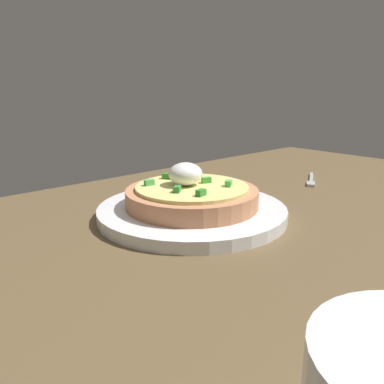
% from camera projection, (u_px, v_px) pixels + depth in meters
% --- Properties ---
extents(dining_table, '(1.20, 0.80, 0.03)m').
position_uv_depth(dining_table, '(284.00, 242.00, 0.50)').
color(dining_table, brown).
rests_on(dining_table, ground).
extents(plate, '(0.26, 0.26, 0.02)m').
position_uv_depth(plate, '(192.00, 211.00, 0.54)').
color(plate, white).
rests_on(plate, dining_table).
extents(pizza, '(0.18, 0.18, 0.06)m').
position_uv_depth(pizza, '(192.00, 195.00, 0.53)').
color(pizza, tan).
rests_on(pizza, plate).
extents(fork, '(0.10, 0.06, 0.01)m').
position_uv_depth(fork, '(311.00, 180.00, 0.74)').
color(fork, '#B7B7BC').
rests_on(fork, dining_table).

